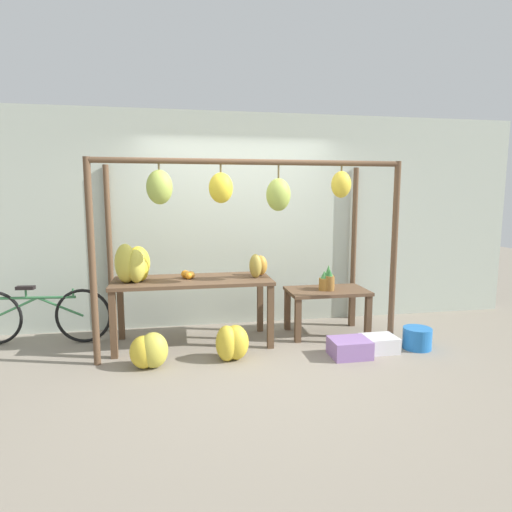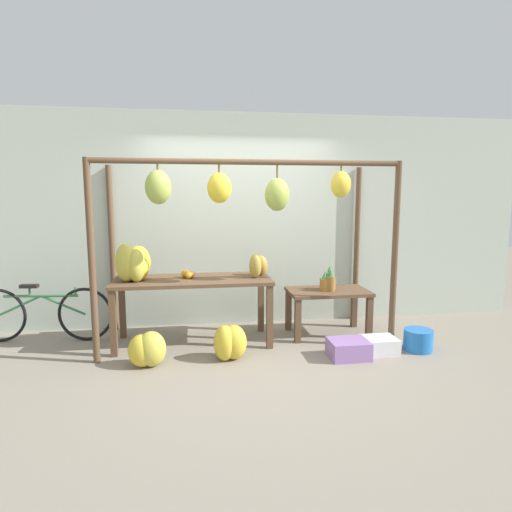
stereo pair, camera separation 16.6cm
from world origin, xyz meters
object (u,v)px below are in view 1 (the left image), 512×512
orange_pile (188,275)px  banana_pile_ground_right (231,343)px  banana_pile_on_table (133,265)px  fruit_crate_purple (379,344)px  parked_bicycle (39,315)px  papaya_pile (258,266)px  banana_pile_ground_left (149,351)px  pineapple_cluster (327,281)px  fruit_crate_white (350,348)px  blue_bucket (417,338)px

orange_pile → banana_pile_ground_right: 0.98m
banana_pile_on_table → fruit_crate_purple: bearing=-12.9°
parked_bicycle → papaya_pile: (2.56, -0.30, 0.56)m
banana_pile_ground_left → papaya_pile: bearing=28.2°
pineapple_cluster → parked_bicycle: 3.47m
orange_pile → banana_pile_ground_right: size_ratio=0.37×
banana_pile_ground_left → fruit_crate_white: 2.12m
orange_pile → blue_bucket: orange_pile is taller
blue_bucket → papaya_pile: papaya_pile is taller
orange_pile → pineapple_cluster: bearing=0.3°
pineapple_cluster → blue_bucket: pineapple_cluster is taller
papaya_pile → banana_pile_ground_left: bearing=-151.8°
banana_pile_on_table → orange_pile: size_ratio=3.05×
banana_pile_ground_left → banana_pile_ground_right: (0.84, 0.07, 0.01)m
pineapple_cluster → fruit_crate_white: bearing=-91.2°
papaya_pile → banana_pile_ground_right: bearing=-124.2°
fruit_crate_purple → pineapple_cluster: bearing=118.2°
pineapple_cluster → papaya_pile: 0.92m
banana_pile_on_table → banana_pile_ground_right: size_ratio=1.13×
fruit_crate_white → banana_pile_ground_right: bearing=173.5°
banana_pile_ground_right → fruit_crate_purple: 1.67m
blue_bucket → fruit_crate_purple: bearing=-178.5°
pineapple_cluster → fruit_crate_purple: size_ratio=0.82×
orange_pile → banana_pile_ground_left: (-0.42, -0.70, -0.64)m
orange_pile → blue_bucket: (2.55, -0.67, -0.70)m
banana_pile_on_table → fruit_crate_purple: banana_pile_on_table is taller
banana_pile_on_table → fruit_crate_white: bearing=-17.1°
banana_pile_on_table → banana_pile_ground_right: banana_pile_on_table is taller
orange_pile → fruit_crate_purple: bearing=-18.2°
banana_pile_on_table → blue_bucket: (3.16, -0.61, -0.84)m
banana_pile_on_table → papaya_pile: size_ratio=1.39×
pineapple_cluster → blue_bucket: size_ratio=0.96×
orange_pile → fruit_crate_purple: (2.08, -0.69, -0.73)m
banana_pile_ground_left → parked_bicycle: parked_bicycle is taller
pineapple_cluster → parked_bicycle: (-3.44, 0.26, -0.34)m
blue_bucket → parked_bicycle: (-4.28, 0.94, 0.22)m
banana_pile_on_table → banana_pile_ground_left: bearing=-73.8°
orange_pile → banana_pile_ground_left: 1.04m
banana_pile_ground_left → blue_bucket: (2.97, 0.02, -0.06)m
orange_pile → pineapple_cluster: size_ratio=0.54×
orange_pile → fruit_crate_white: orange_pile is taller
papaya_pile → fruit_crate_purple: papaya_pile is taller
orange_pile → pineapple_cluster: pineapple_cluster is taller
blue_bucket → papaya_pile: size_ratio=0.89×
fruit_crate_white → banana_pile_ground_left: bearing=177.9°
banana_pile_on_table → parked_bicycle: size_ratio=0.30×
banana_pile_ground_left → blue_bucket: 2.97m
banana_pile_ground_right → parked_bicycle: bearing=157.4°
fruit_crate_purple → blue_bucket: bearing=1.5°
banana_pile_ground_right → blue_bucket: bearing=-1.2°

